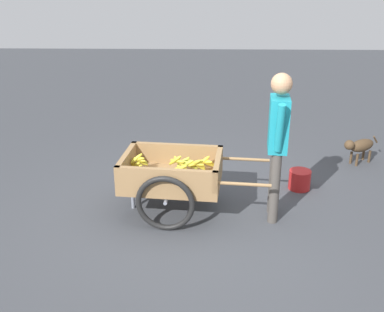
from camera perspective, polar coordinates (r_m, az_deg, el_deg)
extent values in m
plane|color=#3D3F44|center=(5.19, 1.70, -8.14)|extent=(24.00, 24.00, 0.00)
cube|color=#937047|center=(5.23, -2.51, -2.91)|extent=(1.18, 0.91, 0.10)
cube|color=#937047|center=(5.27, -8.12, -0.90)|extent=(0.14, 0.80, 0.24)
cube|color=#937047|center=(5.11, 3.22, -1.49)|extent=(0.14, 0.80, 0.24)
cube|color=#937047|center=(4.83, -3.28, -2.92)|extent=(1.10, 0.17, 0.24)
cube|color=#937047|center=(5.50, -1.89, 0.32)|extent=(1.10, 0.17, 0.24)
torus|color=black|center=(4.88, -3.36, -5.92)|extent=(0.64, 0.12, 0.64)
torus|color=black|center=(5.66, -1.75, -1.77)|extent=(0.64, 0.12, 0.64)
cylinder|color=gray|center=(5.27, -2.49, -3.69)|extent=(0.13, 0.88, 0.04)
cylinder|color=#937047|center=(4.80, 6.55, -3.50)|extent=(0.55, 0.09, 0.04)
cylinder|color=#937047|center=(5.42, 6.71, -0.41)|extent=(0.55, 0.09, 0.04)
cylinder|color=gray|center=(5.43, -7.38, -4.77)|extent=(0.04, 0.04, 0.35)
ellipsoid|color=gold|center=(5.29, -6.36, -0.66)|extent=(0.18, 0.05, 0.13)
ellipsoid|color=gold|center=(5.28, -6.47, -0.58)|extent=(0.19, 0.05, 0.10)
ellipsoid|color=gold|center=(5.28, -6.62, -0.50)|extent=(0.18, 0.11, 0.04)
ellipsoid|color=gold|center=(5.27, -6.76, -0.42)|extent=(0.19, 0.11, 0.10)
ellipsoid|color=gold|center=(5.26, -6.93, -0.34)|extent=(0.17, 0.09, 0.15)
ellipsoid|color=gold|center=(5.34, -6.68, -1.36)|extent=(0.18, 0.09, 0.14)
ellipsoid|color=gold|center=(5.33, -6.83, -1.28)|extent=(0.19, 0.12, 0.09)
ellipsoid|color=gold|center=(5.33, -7.01, -1.19)|extent=(0.19, 0.11, 0.08)
ellipsoid|color=gold|center=(5.32, -7.15, -1.11)|extent=(0.18, 0.13, 0.13)
ellipsoid|color=gold|center=(5.34, 1.93, -0.89)|extent=(0.18, 0.06, 0.12)
ellipsoid|color=gold|center=(5.33, 1.83, -0.81)|extent=(0.19, 0.05, 0.09)
ellipsoid|color=gold|center=(5.32, 1.67, -0.73)|extent=(0.18, 0.13, 0.08)
ellipsoid|color=gold|center=(5.31, 1.45, -0.64)|extent=(0.17, 0.08, 0.15)
ellipsoid|color=gold|center=(5.00, -4.43, -2.69)|extent=(0.19, 0.09, 0.12)
ellipsoid|color=gold|center=(5.00, -4.65, -2.61)|extent=(0.18, 0.07, 0.05)
ellipsoid|color=gold|center=(4.99, -4.86, -2.52)|extent=(0.18, 0.08, 0.12)
ellipsoid|color=gold|center=(5.20, -1.55, -0.72)|extent=(0.17, 0.12, 0.14)
ellipsoid|color=gold|center=(5.19, -1.82, -0.63)|extent=(0.18, 0.12, 0.05)
ellipsoid|color=gold|center=(5.19, -2.10, -0.54)|extent=(0.18, 0.07, 0.15)
ellipsoid|color=gold|center=(4.96, -4.64, -2.78)|extent=(0.17, 0.11, 0.15)
ellipsoid|color=gold|center=(4.96, -4.85, -2.70)|extent=(0.19, 0.07, 0.09)
ellipsoid|color=gold|center=(4.95, -5.07, -2.61)|extent=(0.19, 0.09, 0.09)
ellipsoid|color=gold|center=(4.94, -5.22, -2.52)|extent=(0.18, 0.10, 0.14)
ellipsoid|color=gold|center=(4.91, -1.00, -1.77)|extent=(0.18, 0.10, 0.13)
ellipsoid|color=gold|center=(4.91, -1.23, -1.68)|extent=(0.19, 0.11, 0.05)
ellipsoid|color=gold|center=(4.90, -1.48, -1.59)|extent=(0.18, 0.09, 0.13)
ellipsoid|color=gold|center=(5.05, -7.03, -2.15)|extent=(0.17, 0.11, 0.15)
ellipsoid|color=gold|center=(5.04, -7.33, -2.06)|extent=(0.18, 0.07, 0.04)
ellipsoid|color=gold|center=(5.04, -7.55, -1.97)|extent=(0.19, 0.07, 0.13)
ellipsoid|color=gold|center=(5.36, -0.60, -1.00)|extent=(0.19, 0.09, 0.13)
ellipsoid|color=gold|center=(5.35, -0.70, -0.92)|extent=(0.19, 0.06, 0.09)
ellipsoid|color=gold|center=(5.34, -0.80, -0.85)|extent=(0.18, 0.11, 0.05)
ellipsoid|color=gold|center=(5.33, -0.96, -0.76)|extent=(0.19, 0.08, 0.10)
ellipsoid|color=gold|center=(5.32, -1.08, -0.69)|extent=(0.17, 0.05, 0.14)
ellipsoid|color=gold|center=(5.21, -0.13, -1.14)|extent=(0.19, 0.07, 0.13)
ellipsoid|color=gold|center=(5.20, -0.34, -1.06)|extent=(0.19, 0.08, 0.05)
ellipsoid|color=gold|center=(5.19, -0.60, -0.97)|extent=(0.18, 0.09, 0.15)
ellipsoid|color=gold|center=(5.19, 0.84, -1.19)|extent=(0.18, 0.08, 0.14)
ellipsoid|color=gold|center=(5.18, 0.73, -1.11)|extent=(0.19, 0.07, 0.10)
ellipsoid|color=gold|center=(5.18, 0.60, -1.03)|extent=(0.19, 0.11, 0.05)
ellipsoid|color=gold|center=(5.17, 0.49, -0.95)|extent=(0.19, 0.10, 0.09)
ellipsoid|color=gold|center=(5.16, 0.36, -0.87)|extent=(0.18, 0.11, 0.14)
cylinder|color=#4C4742|center=(5.07, 10.22, -3.99)|extent=(0.11, 0.11, 0.82)
cylinder|color=#4C4742|center=(5.27, 10.13, -2.94)|extent=(0.11, 0.11, 0.82)
cube|color=teal|center=(4.92, 10.72, 3.92)|extent=(0.23, 0.36, 0.58)
sphere|color=tan|center=(4.80, 11.08, 8.80)|extent=(0.22, 0.22, 0.22)
cylinder|color=teal|center=(4.70, 10.86, 3.42)|extent=(0.08, 0.17, 0.53)
cylinder|color=teal|center=(5.12, 10.63, 4.99)|extent=(0.08, 0.17, 0.53)
ellipsoid|color=#4C3823|center=(7.03, 20.35, 1.24)|extent=(0.47, 0.39, 0.18)
sphere|color=#4C3823|center=(6.81, 18.96, 1.31)|extent=(0.14, 0.14, 0.14)
cylinder|color=#4C3823|center=(7.23, 21.82, 1.93)|extent=(0.10, 0.08, 0.12)
cylinder|color=#4C3823|center=(6.97, 19.80, -0.47)|extent=(0.04, 0.04, 0.18)
cylinder|color=#4C3823|center=(7.03, 19.14, -0.18)|extent=(0.04, 0.04, 0.18)
cylinder|color=#4C3823|center=(7.16, 21.17, -0.05)|extent=(0.04, 0.04, 0.18)
cylinder|color=#4C3823|center=(7.22, 20.51, 0.23)|extent=(0.04, 0.04, 0.18)
cylinder|color=#B21E1E|center=(6.03, 13.22, -2.88)|extent=(0.28, 0.28, 0.25)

